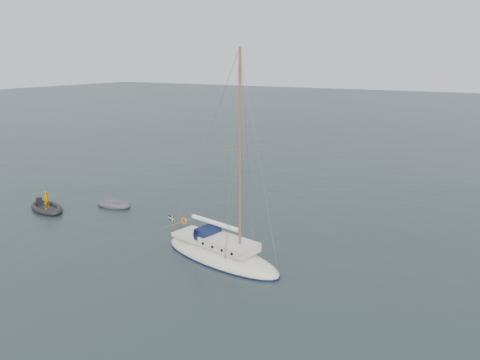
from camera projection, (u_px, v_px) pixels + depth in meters
The scene contains 4 objects.
ground at pixel (227, 238), 29.92m from camera, with size 300.00×300.00×0.00m, color black.
sailboat at pixel (221, 244), 26.54m from camera, with size 8.60×2.58×12.24m.
dinghy at pixel (114, 204), 36.14m from camera, with size 2.97×1.34×0.43m.
rib at pixel (46, 207), 35.26m from camera, with size 3.87×1.76×1.55m.
Camera 1 is at (14.74, -23.84, 11.15)m, focal length 35.00 mm.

